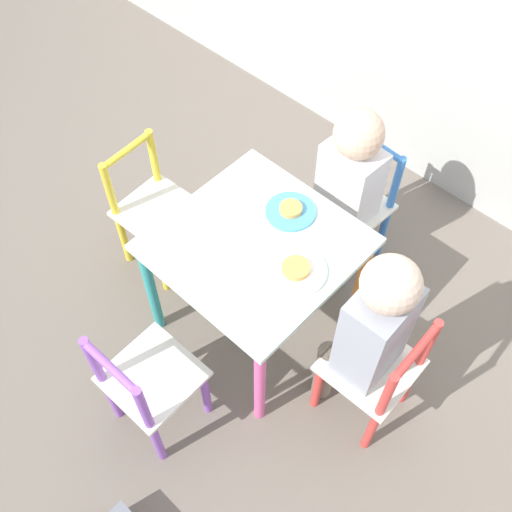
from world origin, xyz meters
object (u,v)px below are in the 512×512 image
chair_red (375,372)px  child_back (347,181)px  plate_right (296,270)px  kids_table (256,257)px  chair_purple (148,384)px  chair_blue (352,206)px  chair_yellow (154,211)px  child_right (370,328)px  plate_back (291,211)px

chair_red → child_back: size_ratio=0.72×
plate_right → kids_table: bearing=180.0°
kids_table → chair_purple: bearing=-88.7°
kids_table → chair_red: 0.51m
chair_red → chair_blue: bearing=-137.3°
chair_red → chair_yellow: bearing=-89.1°
child_back → chair_red: bearing=-38.5°
chair_red → child_back: child_back is taller
chair_purple → child_right: bearing=-131.3°
chair_purple → child_right: size_ratio=0.67×
kids_table → child_back: bearing=86.7°
kids_table → chair_red: (0.49, 0.01, -0.15)m
chair_red → plate_right: 0.41m
chair_red → child_right: child_right is taller
kids_table → chair_purple: chair_purple is taller
chair_purple → child_right: (0.42, 0.50, 0.21)m
chair_purple → chair_yellow: 0.68m
chair_purple → plate_right: 0.57m
chair_red → child_back: bearing=-133.2°
chair_purple → chair_red: bearing=-135.0°
plate_right → plate_back: bearing=135.0°
chair_blue → plate_right: chair_blue is taller
chair_purple → kids_table: bearing=-90.0°
chair_red → chair_purple: same height
child_right → chair_yellow: bearing=-89.0°
chair_red → child_right: bearing=-90.0°
kids_table → chair_red: bearing=1.4°
child_right → chair_red: bearing=90.0°
kids_table → chair_yellow: 0.51m
chair_red → plate_right: size_ratio=2.86×
child_right → plate_right: child_right is taller
chair_yellow → plate_right: 0.69m
kids_table → chair_purple: 0.51m
chair_blue → chair_yellow: (-0.52, -0.52, 0.00)m
chair_yellow → plate_back: size_ratio=3.31×
chair_blue → chair_yellow: 0.73m
chair_blue → plate_right: (0.13, -0.49, 0.24)m
chair_red → chair_purple: bearing=-45.0°
plate_back → plate_right: bearing=-45.0°
chair_purple → child_back: (0.01, 0.92, 0.18)m
kids_table → chair_blue: size_ratio=1.07×
plate_back → child_back: bearing=84.7°
chair_yellow → child_back: (0.51, 0.46, 0.18)m
child_right → plate_back: 0.46m
plate_right → chair_red: bearing=2.0°
chair_yellow → plate_back: (0.49, 0.19, 0.24)m
kids_table → plate_right: bearing=0.0°
child_right → plate_back: size_ratio=4.95×
chair_red → chair_yellow: size_ratio=1.00×
child_right → chair_blue: bearing=-141.4°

